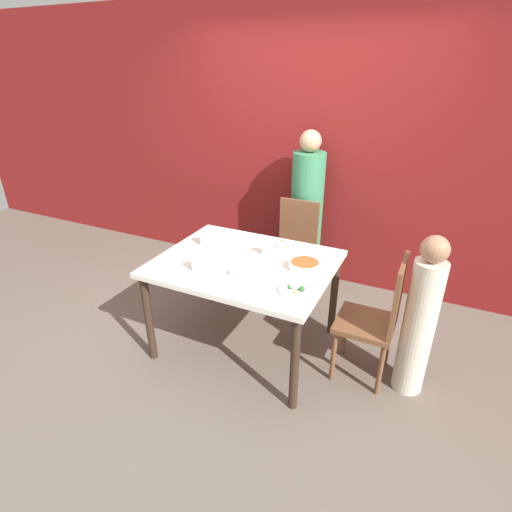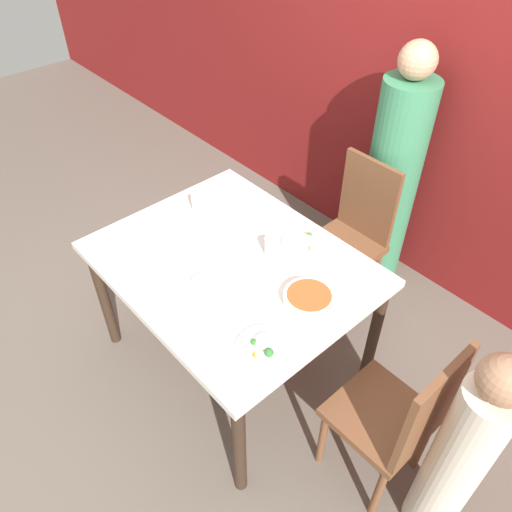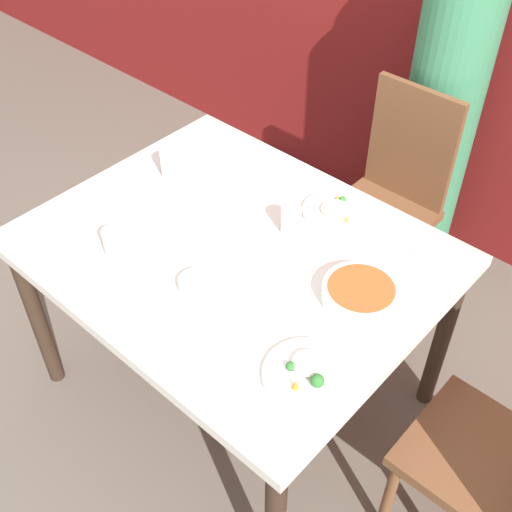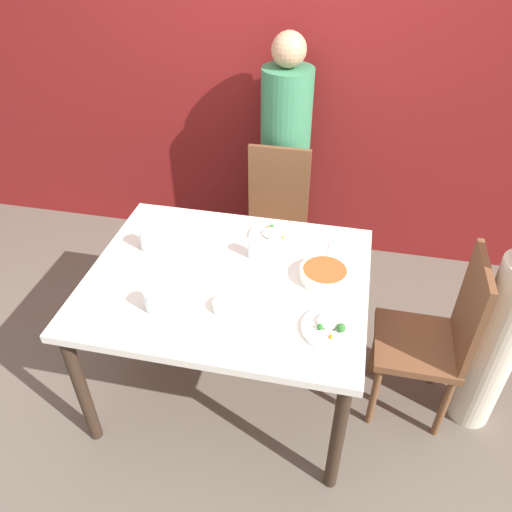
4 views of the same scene
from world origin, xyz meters
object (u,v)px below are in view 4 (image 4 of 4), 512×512
object	(u,v)px
chair_adult_spot	(275,222)
person_adult	(284,168)
person_child	(499,338)
bowl_curry	(324,274)
chair_child_spot	(436,336)
plate_rice_adult	(331,327)
glass_water_tall	(154,300)

from	to	relation	value
chair_adult_spot	person_adult	world-z (taller)	person_adult
person_child	bowl_curry	distance (m)	0.85
chair_adult_spot	chair_child_spot	distance (m)	1.22
person_child	plate_rice_adult	distance (m)	0.85
person_child	plate_rice_adult	xyz separation A→B (m)	(-0.76, -0.31, 0.22)
chair_adult_spot	bowl_curry	world-z (taller)	chair_adult_spot
chair_child_spot	plate_rice_adult	world-z (taller)	chair_child_spot
person_child	glass_water_tall	world-z (taller)	person_child
person_child	glass_water_tall	bearing A→B (deg)	-167.08
person_child	chair_child_spot	bearing A→B (deg)	180.00
bowl_curry	glass_water_tall	bearing A→B (deg)	-152.78
chair_adult_spot	chair_child_spot	bearing A→B (deg)	-40.81
person_child	glass_water_tall	size ratio (longest dim) A/B	11.52
chair_adult_spot	bowl_curry	size ratio (longest dim) A/B	4.26
person_child	plate_rice_adult	bearing A→B (deg)	-157.69
chair_child_spot	plate_rice_adult	xyz separation A→B (m)	(-0.49, -0.31, 0.27)
chair_adult_spot	plate_rice_adult	bearing A→B (deg)	-68.69
bowl_curry	plate_rice_adult	size ratio (longest dim) A/B	0.91
plate_rice_adult	glass_water_tall	bearing A→B (deg)	-177.35
chair_child_spot	person_adult	world-z (taller)	person_adult
chair_adult_spot	glass_water_tall	xyz separation A→B (m)	(-0.32, -1.14, 0.30)
chair_child_spot	glass_water_tall	size ratio (longest dim) A/B	9.48
chair_adult_spot	person_child	xyz separation A→B (m)	(1.19, -0.80, 0.05)
person_child	bowl_curry	size ratio (longest dim) A/B	5.17
person_child	chair_adult_spot	bearing A→B (deg)	146.27
chair_adult_spot	bowl_curry	xyz separation A→B (m)	(0.37, -0.79, 0.28)
chair_adult_spot	plate_rice_adult	xyz separation A→B (m)	(0.43, -1.11, 0.27)
chair_adult_spot	glass_water_tall	distance (m)	1.22
bowl_curry	plate_rice_adult	distance (m)	0.33
chair_adult_spot	chair_child_spot	world-z (taller)	same
person_adult	glass_water_tall	distance (m)	1.50
chair_adult_spot	plate_rice_adult	world-z (taller)	chair_adult_spot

